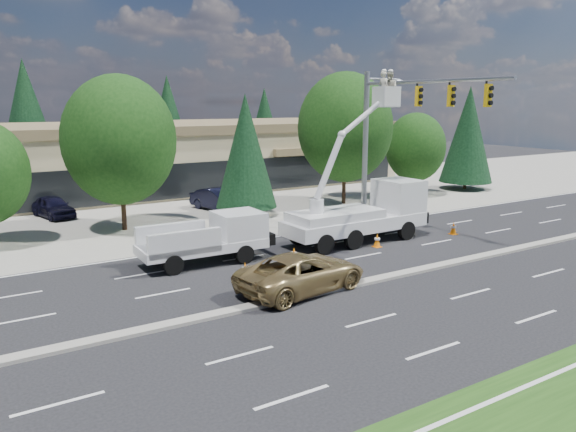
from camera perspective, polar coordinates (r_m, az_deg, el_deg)
ground at (r=21.86m, az=2.95°, el=-7.89°), size 140.00×140.00×0.00m
concrete_apron at (r=39.36m, az=-14.12°, el=0.54°), size 140.00×22.00×0.01m
road_median at (r=21.84m, az=2.95°, el=-7.75°), size 120.00×0.55×0.12m
strip_mall at (r=48.48m, az=-18.05°, el=5.71°), size 50.40×15.40×5.50m
tree_front_d at (r=33.10m, az=-16.74°, el=7.39°), size 6.35×6.35×8.81m
tree_front_e at (r=36.17m, az=-4.31°, el=6.61°), size 3.96×3.96×7.80m
tree_front_f at (r=40.47m, az=5.82°, el=8.95°), size 6.76×6.76×9.38m
tree_front_g at (r=45.22m, az=12.82°, el=6.82°), size 4.66×4.66×6.47m
tree_front_h at (r=49.59m, az=17.82°, el=7.90°), size 4.35×4.35×8.58m
tree_back_b at (r=59.34m, az=-25.02°, el=9.29°), size 5.72×5.72×11.28m
tree_back_c at (r=62.79m, az=-12.07°, el=9.58°), size 5.12×5.12×10.09m
tree_back_d at (r=67.95m, az=-2.41°, el=9.41°), size 4.52×4.52×8.91m
signal_mast at (r=32.46m, az=10.44°, el=9.20°), size 2.76×10.16×9.00m
utility_pickup at (r=26.01m, az=-7.80°, el=-2.72°), size 5.85×2.45×2.22m
bucket_truck at (r=29.92m, az=7.87°, el=1.01°), size 8.12×2.71×8.92m
traffic_cone_b at (r=23.64m, az=-4.38°, el=-5.54°), size 0.40×0.40×0.70m
traffic_cone_c at (r=25.90m, az=0.61°, el=-3.98°), size 0.40×0.40×0.70m
traffic_cone_d at (r=28.94m, az=9.05°, el=-2.47°), size 0.40×0.40×0.70m
traffic_cone_e at (r=32.65m, az=16.46°, el=-1.20°), size 0.40×0.40×0.70m
minivan at (r=21.94m, az=1.43°, el=-5.74°), size 5.73×3.26×1.51m
parked_car_west at (r=38.85m, az=-22.77°, el=0.88°), size 2.44×4.31×1.38m
parked_car_east at (r=38.46m, az=-7.05°, el=1.68°), size 2.69×4.78×1.49m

